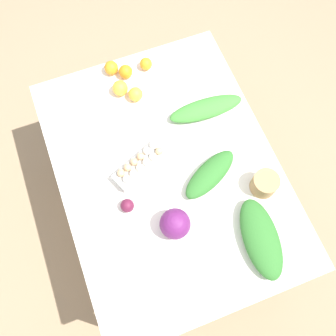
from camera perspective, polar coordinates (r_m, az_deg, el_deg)
The scene contains 14 objects.
ground_plane at distance 2.58m, azimuth 0.00°, elevation -6.39°, with size 8.00×8.00×0.00m, color #937A5B.
dining_table at distance 1.92m, azimuth 0.00°, elevation -1.17°, with size 1.43×1.06×0.77m.
cabbage_purple at distance 1.69m, azimuth 1.08°, elevation -8.51°, with size 0.14×0.14×0.14m, color #601E5B.
egg_carton at distance 1.81m, azimuth -4.19°, elevation 0.58°, with size 0.20×0.31×0.09m.
paper_bag at distance 1.82m, azimuth 14.51°, elevation -2.33°, with size 0.12×0.12×0.10m, color #A87F51.
greens_bunch_scallion at distance 1.96m, azimuth 5.80°, elevation 9.00°, with size 0.39×0.11×0.07m, color #3D8433.
greens_bunch_beet_tops at distance 1.75m, azimuth 13.98°, elevation -10.37°, with size 0.37×0.16×0.09m, color #2D6B28.
greens_bunch_kale at distance 1.80m, azimuth 6.40°, elevation -0.96°, with size 0.32×0.12×0.07m, color #2D6B28.
beet_root at distance 1.76m, azimuth -6.22°, elevation -5.72°, with size 0.07×0.07×0.07m, color #5B1933.
orange_0 at distance 2.08m, azimuth -6.48°, elevation 14.37°, with size 0.07×0.07×0.07m, color orange.
orange_1 at distance 2.11m, azimuth -8.64°, elevation 14.85°, with size 0.08×0.08×0.08m, color orange.
orange_2 at distance 2.11m, azimuth -3.38°, elevation 15.56°, with size 0.07×0.07×0.07m, color orange.
orange_3 at distance 2.02m, azimuth -7.31°, elevation 11.97°, with size 0.08×0.08×0.08m, color #F9A833.
orange_4 at distance 2.00m, azimuth -4.96°, elevation 11.12°, with size 0.08×0.08×0.08m, color #F9A833.
Camera 1 is at (0.61, -0.23, 2.49)m, focal length 40.00 mm.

